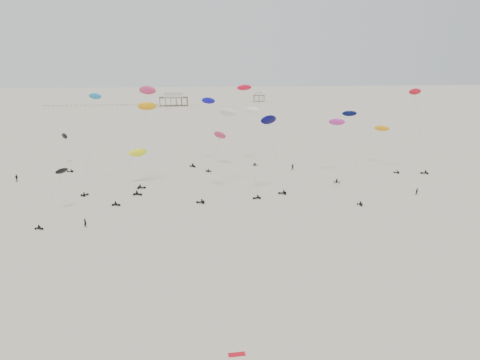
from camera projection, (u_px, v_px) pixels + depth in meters
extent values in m
plane|color=beige|center=(202.00, 135.00, 203.99)|extent=(900.00, 900.00, 0.00)
cube|color=brown|center=(173.00, 97.00, 345.01)|extent=(21.00, 13.00, 0.30)
cube|color=silver|center=(173.00, 95.00, 344.59)|extent=(14.00, 8.40, 3.20)
cube|color=#B2B2AD|center=(173.00, 93.00, 344.17)|extent=(15.00, 9.00, 0.30)
cube|color=brown|center=(259.00, 95.00, 384.24)|extent=(9.00, 7.00, 0.30)
cube|color=silver|center=(259.00, 94.00, 383.92)|extent=(5.60, 4.20, 2.40)
cube|color=#B2B2AD|center=(259.00, 92.00, 383.59)|extent=(6.00, 4.50, 0.30)
cube|color=black|center=(101.00, 105.00, 338.57)|extent=(80.00, 0.10, 0.10)
cylinder|color=gray|center=(201.00, 133.00, 141.79)|extent=(0.03, 0.03, 19.97)
ellipsoid|color=#0F0CA7|center=(208.00, 101.00, 143.84)|extent=(5.00, 4.44, 2.41)
cylinder|color=gray|center=(67.00, 154.00, 137.97)|extent=(0.03, 0.03, 15.23)
ellipsoid|color=black|center=(64.00, 136.00, 142.89)|extent=(3.15, 4.07, 1.90)
cylinder|color=gray|center=(355.00, 159.00, 103.38)|extent=(0.03, 0.03, 19.78)
ellipsoid|color=#040A3A|center=(349.00, 113.00, 105.18)|extent=(3.56, 2.08, 1.66)
cylinder|color=gray|center=(143.00, 142.00, 110.84)|extent=(0.03, 0.03, 23.79)
ellipsoid|color=#C82F68|center=(147.00, 90.00, 112.10)|extent=(4.95, 3.94, 2.34)
cylinder|color=gray|center=(90.00, 145.00, 111.55)|extent=(0.03, 0.03, 23.63)
ellipsoid|color=#1881BA|center=(95.00, 96.00, 114.21)|extent=(3.84, 2.93, 1.80)
cylinder|color=gray|center=(132.00, 154.00, 106.43)|extent=(0.03, 0.03, 24.51)
ellipsoid|color=orange|center=(147.00, 106.00, 111.38)|extent=(4.62, 1.72, 2.16)
cylinder|color=gray|center=(254.00, 138.00, 143.53)|extent=(0.03, 0.03, 16.22)
ellipsoid|color=white|center=(252.00, 110.00, 145.26)|extent=(5.25, 4.63, 2.53)
cylinder|color=gray|center=(211.00, 168.00, 107.47)|extent=(0.03, 0.03, 17.42)
ellipsoid|color=#BB2C5D|center=(220.00, 135.00, 111.72)|extent=(3.86, 4.62, 2.16)
cylinder|color=gray|center=(420.00, 133.00, 130.04)|extent=(0.03, 0.03, 21.59)
ellipsoid|color=red|center=(415.00, 92.00, 129.12)|extent=(4.36, 2.37, 2.04)
cylinder|color=gray|center=(51.00, 199.00, 91.44)|extent=(0.03, 0.03, 13.66)
ellipsoid|color=black|center=(62.00, 171.00, 95.99)|extent=(3.12, 3.52, 1.60)
cylinder|color=gray|center=(250.00, 142.00, 109.21)|extent=(0.03, 0.03, 25.89)
ellipsoid|color=red|center=(244.00, 88.00, 111.79)|extent=(3.96, 2.40, 1.83)
cylinder|color=gray|center=(276.00, 158.00, 109.40)|extent=(0.03, 0.03, 16.23)
ellipsoid|color=#060546|center=(269.00, 120.00, 108.32)|extent=(5.17, 4.32, 2.47)
cylinder|color=gray|center=(140.00, 171.00, 116.87)|extent=(0.03, 0.03, 8.29)
ellipsoid|color=#FAFF15|center=(138.00, 153.00, 118.28)|extent=(4.99, 3.43, 2.29)
cylinder|color=gray|center=(218.00, 143.00, 134.86)|extent=(0.03, 0.03, 17.00)
ellipsoid|color=silver|center=(228.00, 112.00, 136.28)|extent=(5.90, 6.08, 3.01)
cylinder|color=gray|center=(337.00, 151.00, 125.21)|extent=(0.03, 0.03, 17.28)
ellipsoid|color=#C02D9F|center=(337.00, 122.00, 129.04)|extent=(4.73, 3.06, 2.18)
cylinder|color=gray|center=(389.00, 150.00, 137.06)|extent=(0.03, 0.03, 16.71)
ellipsoid|color=orange|center=(382.00, 128.00, 142.39)|extent=(4.90, 4.29, 2.31)
imported|color=black|center=(86.00, 227.00, 87.95)|extent=(0.90, 0.83, 2.03)
imported|color=black|center=(417.00, 195.00, 109.81)|extent=(0.97, 0.62, 1.91)
imported|color=black|center=(17.00, 182.00, 122.23)|extent=(1.47, 0.96, 2.31)
imported|color=black|center=(292.00, 170.00, 135.64)|extent=(0.84, 0.61, 2.22)
cube|color=red|center=(237.00, 355.00, 49.32)|extent=(1.81, 0.73, 0.07)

